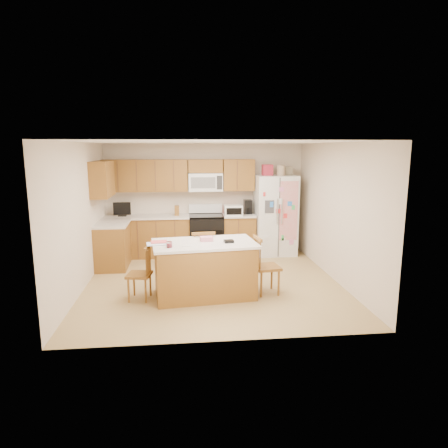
{
  "coord_description": "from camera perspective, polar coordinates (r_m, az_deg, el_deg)",
  "views": [
    {
      "loc": [
        -0.53,
        -6.9,
        2.41
      ],
      "look_at": [
        0.24,
        0.35,
        1.01
      ],
      "focal_mm": 32.0,
      "sensor_mm": 36.0,
      "label": 1
    }
  ],
  "objects": [
    {
      "name": "cabinetry",
      "position": [
        8.83,
        -8.9,
        0.99
      ],
      "size": [
        3.36,
        1.56,
        2.15
      ],
      "color": "#8C581A",
      "rests_on": "ground"
    },
    {
      "name": "ground",
      "position": [
        7.33,
        -1.59,
        -8.33
      ],
      "size": [
        4.5,
        4.5,
        0.0
      ],
      "primitive_type": "plane",
      "color": "tan",
      "rests_on": "ground"
    },
    {
      "name": "windsor_chair_back",
      "position": [
        7.12,
        -3.03,
        -5.0
      ],
      "size": [
        0.44,
        0.42,
        0.98
      ],
      "color": "#8C581A",
      "rests_on": "ground"
    },
    {
      "name": "windsor_chair_left",
      "position": [
        6.56,
        -11.83,
        -7.03
      ],
      "size": [
        0.42,
        0.44,
        0.89
      ],
      "color": "#8C581A",
      "rests_on": "ground"
    },
    {
      "name": "windsor_chair_right",
      "position": [
        6.71,
        5.94,
        -6.08
      ],
      "size": [
        0.45,
        0.47,
        0.98
      ],
      "color": "#8C581A",
      "rests_on": "ground"
    },
    {
      "name": "room_shell",
      "position": [
        6.99,
        -1.65,
        2.89
      ],
      "size": [
        4.6,
        4.6,
        2.52
      ],
      "color": "beige",
      "rests_on": "ground"
    },
    {
      "name": "island",
      "position": [
        6.58,
        -2.82,
        -6.42
      ],
      "size": [
        1.8,
        1.14,
        0.99
      ],
      "color": "#8C581A",
      "rests_on": "ground"
    },
    {
      "name": "stove",
      "position": [
        9.06,
        -2.56,
        -1.47
      ],
      "size": [
        0.76,
        0.65,
        1.13
      ],
      "color": "black",
      "rests_on": "ground"
    },
    {
      "name": "refrigerator",
      "position": [
        9.15,
        7.31,
        1.41
      ],
      "size": [
        0.9,
        0.79,
        2.04
      ],
      "color": "white",
      "rests_on": "ground"
    }
  ]
}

